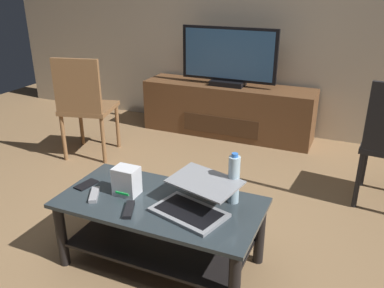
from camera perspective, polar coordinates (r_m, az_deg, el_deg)
The scene contains 11 objects.
ground_plane at distance 2.57m, azimuth -4.06°, elevation -14.99°, with size 7.68×7.68×0.00m, color olive.
coffee_table at distance 2.32m, azimuth -4.50°, elevation -10.91°, with size 1.14×0.57×0.42m.
media_cabinet at distance 4.29m, azimuth 5.06°, elevation 4.88°, with size 1.80×0.44×0.54m.
television at distance 4.13m, azimuth 5.22°, elevation 12.09°, with size 0.99×0.20×0.59m.
side_chair at distance 3.74m, azimuth -15.05°, elevation 5.67°, with size 0.53×0.53×0.95m.
laptop at distance 2.14m, azimuth 0.45°, elevation -7.95°, with size 0.47×0.46×0.15m.
router_box at distance 2.31m, azimuth -9.29°, elevation -5.21°, with size 0.14×0.11×0.16m.
water_bottle_near at distance 2.19m, azimuth 5.97°, elevation -5.01°, with size 0.06×0.06×0.29m.
cell_phone at distance 2.49m, azimuth -14.79°, elevation -5.62°, with size 0.07×0.14×0.01m, color black.
tv_remote at distance 2.36m, azimuth -13.74°, elevation -7.02°, with size 0.04×0.16×0.02m, color #99999E.
soundbar_remote at distance 2.18m, azimuth -8.98°, elevation -9.21°, with size 0.04×0.16×0.02m, color black.
Camera 1 is at (0.97, -1.79, 1.57)m, focal length 37.47 mm.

